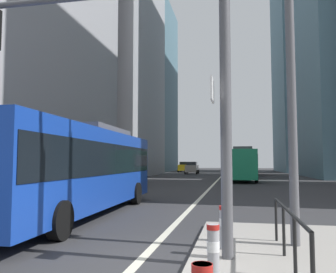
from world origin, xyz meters
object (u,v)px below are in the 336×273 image
street_lamp_post (289,17)px  bollard_right (213,250)px  bollard_back (224,225)px  city_bus_red_receding (242,163)px  car_receding_near (250,167)px  car_receding_far (244,167)px  sedan_white_oncoming (21,185)px  car_oncoming_far (184,167)px  car_oncoming_mid (192,168)px  traffic_signal_gantry (135,60)px  city_bus_red_distant (248,162)px  city_bus_blue_oncoming (79,165)px

street_lamp_post → bollard_right: (-1.61, -2.65, -4.65)m
bollard_back → city_bus_red_receding: bearing=88.1°
city_bus_red_receding → car_receding_near: 25.96m
car_receding_far → sedan_white_oncoming: bearing=-101.2°
car_oncoming_far → bollard_back: car_oncoming_far is taller
car_oncoming_far → bollard_right: car_oncoming_far is taller
car_oncoming_mid → bollard_back: (6.63, -47.24, -0.34)m
traffic_signal_gantry → sedan_white_oncoming: bearing=137.5°
city_bus_red_receding → car_oncoming_far: bearing=110.7°
sedan_white_oncoming → car_receding_near: bearing=76.9°
traffic_signal_gantry → bollard_right: size_ratio=6.90×
city_bus_red_distant → car_receding_far: bearing=91.2°
car_oncoming_mid → street_lamp_post: 47.55m
bollard_right → car_receding_near: bearing=87.2°
city_bus_red_distant → car_receding_near: (0.69, 9.54, -0.85)m
car_oncoming_mid → car_receding_far: (8.40, 10.98, 0.00)m
street_lamp_post → city_bus_red_receding: bearing=91.1°
sedan_white_oncoming → city_bus_red_receding: bearing=67.3°
city_bus_red_distant → car_oncoming_mid: city_bus_red_distant is taller
car_receding_near → car_receding_far: same height
city_bus_red_distant → street_lamp_post: (-0.52, -44.44, 3.45)m
sedan_white_oncoming → bollard_back: (8.67, -5.63, -0.34)m
traffic_signal_gantry → bollard_right: 4.06m
car_oncoming_mid → car_receding_near: bearing=38.1°
car_receding_far → street_lamp_post: size_ratio=0.56×
city_bus_blue_oncoming → bollard_right: city_bus_blue_oncoming is taller
bollard_right → city_bus_red_distant: bearing=87.4°
car_oncoming_far → traffic_signal_gantry: traffic_signal_gantry is taller
city_bus_blue_oncoming → car_receding_far: city_bus_blue_oncoming is taller
traffic_signal_gantry → car_oncoming_far: bearing=97.4°
city_bus_blue_oncoming → city_bus_red_receding: bearing=75.4°
car_oncoming_mid → sedan_white_oncoming: bearing=-92.8°
city_bus_blue_oncoming → street_lamp_post: (6.91, -3.71, 3.45)m
car_oncoming_far → city_bus_red_distant: bearing=-42.7°
sedan_white_oncoming → street_lamp_post: (10.19, -5.03, 4.29)m
traffic_signal_gantry → city_bus_red_distant: bearing=85.3°
sedan_white_oncoming → bollard_right: sedan_white_oncoming is taller
city_bus_red_distant → bollard_back: (-2.04, -45.04, -1.19)m
city_bus_blue_oncoming → city_bus_red_receding: same height
city_bus_red_distant → bollard_back: city_bus_red_distant is taller
car_oncoming_far → city_bus_red_receding: bearing=-69.3°
traffic_signal_gantry → bollard_back: traffic_signal_gantry is taller
traffic_signal_gantry → bollard_back: size_ratio=6.73×
street_lamp_post → bollard_back: street_lamp_post is taller
sedan_white_oncoming → bollard_back: size_ratio=4.89×
sedan_white_oncoming → car_receding_near: (11.40, 48.95, 0.00)m
sedan_white_oncoming → street_lamp_post: 12.15m
car_oncoming_far → traffic_signal_gantry: 56.53m
sedan_white_oncoming → car_oncoming_far: 49.64m
street_lamp_post → city_bus_blue_oncoming: bearing=151.8°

